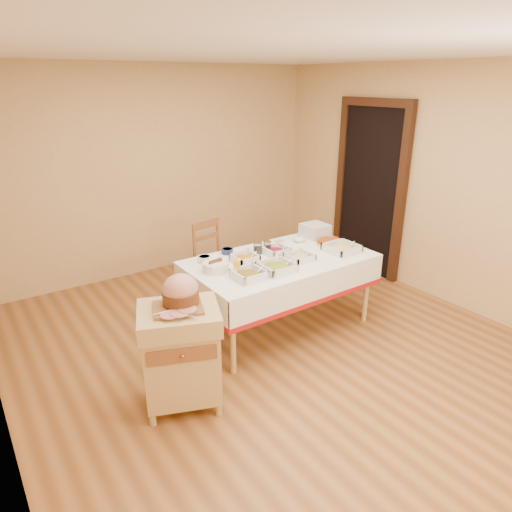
{
  "coord_description": "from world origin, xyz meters",
  "views": [
    {
      "loc": [
        -2.27,
        -2.99,
        2.4
      ],
      "look_at": [
        -0.06,
        0.2,
        0.89
      ],
      "focal_mm": 32.0,
      "sensor_mm": 36.0,
      "label": 1
    }
  ],
  "objects_px": {
    "dining_table": "(280,273)",
    "preserve_jar_right": "(267,247)",
    "bread_basket": "(216,267)",
    "brass_platter": "(329,241)",
    "dining_chair": "(214,259)",
    "ham_on_board": "(180,293)",
    "plate_stack": "(315,230)",
    "mustard_bottle": "(237,267)",
    "butcher_cart": "(181,352)",
    "preserve_jar_left": "(258,249)"
  },
  "relations": [
    {
      "from": "butcher_cart",
      "to": "plate_stack",
      "type": "xyz_separation_m",
      "value": [
        2.08,
        0.85,
        0.36
      ]
    },
    {
      "from": "plate_stack",
      "to": "dining_chair",
      "type": "bearing_deg",
      "value": 142.95
    },
    {
      "from": "mustard_bottle",
      "to": "brass_platter",
      "type": "relative_size",
      "value": 0.55
    },
    {
      "from": "plate_stack",
      "to": "brass_platter",
      "type": "bearing_deg",
      "value": -92.83
    },
    {
      "from": "dining_table",
      "to": "plate_stack",
      "type": "distance_m",
      "value": 0.82
    },
    {
      "from": "dining_chair",
      "to": "mustard_bottle",
      "type": "distance_m",
      "value": 1.21
    },
    {
      "from": "dining_table",
      "to": "preserve_jar_right",
      "type": "height_order",
      "value": "preserve_jar_right"
    },
    {
      "from": "dining_table",
      "to": "mustard_bottle",
      "type": "xyz_separation_m",
      "value": [
        -0.57,
        -0.1,
        0.24
      ]
    },
    {
      "from": "ham_on_board",
      "to": "dining_chair",
      "type": "bearing_deg",
      "value": 53.09
    },
    {
      "from": "mustard_bottle",
      "to": "plate_stack",
      "type": "height_order",
      "value": "mustard_bottle"
    },
    {
      "from": "dining_table",
      "to": "preserve_jar_left",
      "type": "distance_m",
      "value": 0.33
    },
    {
      "from": "mustard_bottle",
      "to": "brass_platter",
      "type": "height_order",
      "value": "mustard_bottle"
    },
    {
      "from": "butcher_cart",
      "to": "mustard_bottle",
      "type": "bearing_deg",
      "value": 29.25
    },
    {
      "from": "butcher_cart",
      "to": "preserve_jar_right",
      "type": "relative_size",
      "value": 7.63
    },
    {
      "from": "mustard_bottle",
      "to": "preserve_jar_left",
      "type": "bearing_deg",
      "value": 35.71
    },
    {
      "from": "dining_table",
      "to": "preserve_jar_right",
      "type": "xyz_separation_m",
      "value": [
        0.01,
        0.22,
        0.21
      ]
    },
    {
      "from": "preserve_jar_right",
      "to": "butcher_cart",
      "type": "bearing_deg",
      "value": -150.7
    },
    {
      "from": "bread_basket",
      "to": "brass_platter",
      "type": "xyz_separation_m",
      "value": [
        1.39,
        -0.02,
        -0.03
      ]
    },
    {
      "from": "ham_on_board",
      "to": "preserve_jar_right",
      "type": "xyz_separation_m",
      "value": [
        1.32,
        0.73,
        -0.13
      ]
    },
    {
      "from": "dining_chair",
      "to": "plate_stack",
      "type": "distance_m",
      "value": 1.2
    },
    {
      "from": "mustard_bottle",
      "to": "plate_stack",
      "type": "distance_m",
      "value": 1.35
    },
    {
      "from": "bread_basket",
      "to": "brass_platter",
      "type": "height_order",
      "value": "bread_basket"
    },
    {
      "from": "preserve_jar_right",
      "to": "plate_stack",
      "type": "height_order",
      "value": "plate_stack"
    },
    {
      "from": "mustard_bottle",
      "to": "butcher_cart",
      "type": "bearing_deg",
      "value": -150.75
    },
    {
      "from": "dining_table",
      "to": "preserve_jar_right",
      "type": "relative_size",
      "value": 16.6
    },
    {
      "from": "preserve_jar_right",
      "to": "brass_platter",
      "type": "distance_m",
      "value": 0.72
    },
    {
      "from": "butcher_cart",
      "to": "dining_table",
      "type": "bearing_deg",
      "value": 21.7
    },
    {
      "from": "dining_table",
      "to": "brass_platter",
      "type": "bearing_deg",
      "value": 5.09
    },
    {
      "from": "butcher_cart",
      "to": "mustard_bottle",
      "type": "relative_size",
      "value": 4.97
    },
    {
      "from": "preserve_jar_left",
      "to": "bread_basket",
      "type": "bearing_deg",
      "value": -165.09
    },
    {
      "from": "butcher_cart",
      "to": "dining_chair",
      "type": "relative_size",
      "value": 0.93
    },
    {
      "from": "dining_table",
      "to": "butcher_cart",
      "type": "bearing_deg",
      "value": -158.3
    },
    {
      "from": "dining_chair",
      "to": "ham_on_board",
      "type": "distance_m",
      "value": 1.94
    },
    {
      "from": "dining_table",
      "to": "butcher_cart",
      "type": "xyz_separation_m",
      "value": [
        -1.36,
        -0.54,
        -0.12
      ]
    },
    {
      "from": "dining_table",
      "to": "preserve_jar_right",
      "type": "bearing_deg",
      "value": 88.4
    },
    {
      "from": "preserve_jar_right",
      "to": "brass_platter",
      "type": "relative_size",
      "value": 0.36
    },
    {
      "from": "dining_table",
      "to": "plate_stack",
      "type": "relative_size",
      "value": 6.98
    },
    {
      "from": "dining_chair",
      "to": "preserve_jar_right",
      "type": "relative_size",
      "value": 8.25
    },
    {
      "from": "dining_chair",
      "to": "bread_basket",
      "type": "xyz_separation_m",
      "value": [
        -0.49,
        -0.91,
        0.34
      ]
    },
    {
      "from": "dining_chair",
      "to": "plate_stack",
      "type": "relative_size",
      "value": 3.47
    },
    {
      "from": "preserve_jar_left",
      "to": "ham_on_board",
      "type": "bearing_deg",
      "value": -148.48
    },
    {
      "from": "mustard_bottle",
      "to": "bread_basket",
      "type": "relative_size",
      "value": 0.71
    },
    {
      "from": "butcher_cart",
      "to": "preserve_jar_right",
      "type": "bearing_deg",
      "value": 29.3
    },
    {
      "from": "dining_table",
      "to": "dining_chair",
      "type": "bearing_deg",
      "value": 100.74
    },
    {
      "from": "bread_basket",
      "to": "brass_platter",
      "type": "distance_m",
      "value": 1.39
    },
    {
      "from": "preserve_jar_right",
      "to": "bread_basket",
      "type": "height_order",
      "value": "preserve_jar_right"
    },
    {
      "from": "bread_basket",
      "to": "dining_table",
      "type": "bearing_deg",
      "value": -6.7
    },
    {
      "from": "dining_table",
      "to": "mustard_bottle",
      "type": "relative_size",
      "value": 10.81
    },
    {
      "from": "ham_on_board",
      "to": "bread_basket",
      "type": "bearing_deg",
      "value": 42.93
    },
    {
      "from": "preserve_jar_left",
      "to": "dining_chair",
      "type": "bearing_deg",
      "value": 96.28
    }
  ]
}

